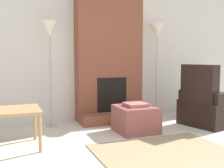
{
  "coord_description": "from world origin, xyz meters",
  "views": [
    {
      "loc": [
        -1.86,
        -2.01,
        1.19
      ],
      "look_at": [
        0.0,
        2.77,
        0.69
      ],
      "focal_mm": 45.0,
      "sensor_mm": 36.0,
      "label": 1
    }
  ],
  "objects_px": {
    "floor_lamp_left": "(50,35)",
    "armchair": "(208,107)",
    "floor_lamp_right": "(157,36)",
    "ottoman": "(136,119)",
    "side_table": "(9,114)"
  },
  "relations": [
    {
      "from": "side_table",
      "to": "floor_lamp_right",
      "type": "relative_size",
      "value": 0.42
    },
    {
      "from": "ottoman",
      "to": "floor_lamp_left",
      "type": "relative_size",
      "value": 0.34
    },
    {
      "from": "side_table",
      "to": "floor_lamp_left",
      "type": "distance_m",
      "value": 1.64
    },
    {
      "from": "armchair",
      "to": "side_table",
      "type": "height_order",
      "value": "armchair"
    },
    {
      "from": "floor_lamp_left",
      "to": "floor_lamp_right",
      "type": "bearing_deg",
      "value": 0.0
    },
    {
      "from": "armchair",
      "to": "floor_lamp_right",
      "type": "bearing_deg",
      "value": 15.29
    },
    {
      "from": "armchair",
      "to": "floor_lamp_right",
      "type": "xyz_separation_m",
      "value": [
        -0.52,
        0.9,
        1.28
      ]
    },
    {
      "from": "ottoman",
      "to": "side_table",
      "type": "distance_m",
      "value": 1.9
    },
    {
      "from": "ottoman",
      "to": "armchair",
      "type": "xyz_separation_m",
      "value": [
        1.39,
        -0.04,
        0.1
      ]
    },
    {
      "from": "ottoman",
      "to": "side_table",
      "type": "bearing_deg",
      "value": -175.94
    },
    {
      "from": "floor_lamp_left",
      "to": "floor_lamp_right",
      "type": "relative_size",
      "value": 0.98
    },
    {
      "from": "ottoman",
      "to": "floor_lamp_left",
      "type": "bearing_deg",
      "value": 143.85
    },
    {
      "from": "floor_lamp_left",
      "to": "armchair",
      "type": "bearing_deg",
      "value": -19.29
    },
    {
      "from": "side_table",
      "to": "floor_lamp_right",
      "type": "distance_m",
      "value": 3.13
    },
    {
      "from": "ottoman",
      "to": "side_table",
      "type": "relative_size",
      "value": 0.8
    }
  ]
}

